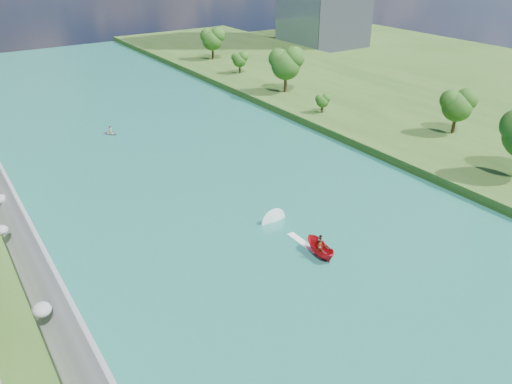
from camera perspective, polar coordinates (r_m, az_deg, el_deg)
ground at (r=55.59m, az=6.18°, el=-8.16°), size 260.00×260.00×0.00m
river_water at (r=69.68m, az=-4.27°, el=-0.23°), size 55.00×240.00×0.10m
berm_east at (r=101.15m, az=21.01°, el=7.31°), size 44.00×240.00×1.50m
riprap_bank at (r=61.37m, az=-25.36°, el=-5.24°), size 4.46×236.00×4.05m
trees_east at (r=99.99m, az=10.66°, el=12.02°), size 16.19×136.87×11.95m
motorboat at (r=57.34m, az=6.52°, el=-5.91°), size 3.60×19.11×2.24m
raft at (r=94.63m, az=-16.26°, el=6.55°), size 2.94×3.25×1.56m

